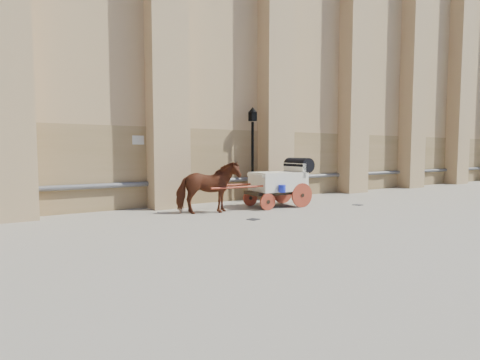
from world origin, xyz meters
TOP-DOWN VIEW (x-y plane):
  - ground at (0.00, 0.00)m, footprint 90.00×90.00m
  - cathedral at (2.07, 7.81)m, footprint 44.80×9.20m
  - horse at (-0.39, 1.60)m, footprint 2.24×1.40m
  - carriage at (2.76, 1.62)m, footprint 4.28×1.55m
  - street_lamp at (2.67, 3.44)m, footprint 0.37×0.37m
  - drain_grate_near at (0.24, -0.17)m, footprint 0.42×0.42m
  - drain_grate_far at (5.47, 0.25)m, footprint 0.37×0.37m

SIDE VIEW (x-z plane):
  - ground at x=0.00m, z-range 0.00..0.00m
  - drain_grate_near at x=0.24m, z-range 0.00..0.01m
  - drain_grate_far at x=5.47m, z-range 0.00..0.01m
  - horse at x=-0.39m, z-range 0.00..1.76m
  - carriage at x=2.76m, z-range 0.07..1.92m
  - street_lamp at x=2.67m, z-range 0.14..4.07m
  - cathedral at x=2.07m, z-range -0.59..18.61m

